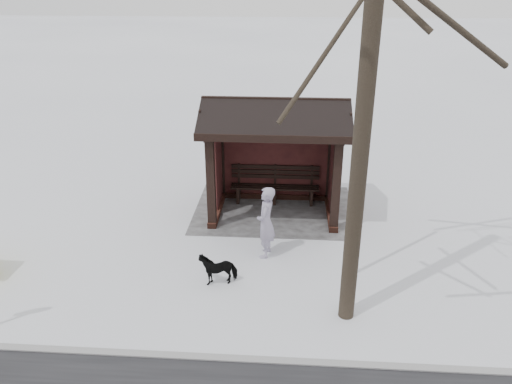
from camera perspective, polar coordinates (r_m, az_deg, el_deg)
ground at (r=13.24m, az=2.04°, el=-2.37°), size 120.00×120.00×0.00m
kerb at (r=8.66m, az=0.61°, el=-18.69°), size 120.00×0.15×0.06m
trampled_patch at (r=13.41m, az=2.07°, el=-1.96°), size 4.20×3.20×0.02m
bus_shelter at (r=12.58m, az=2.21°, el=6.82°), size 3.60×2.40×3.09m
pedestrian at (r=10.95m, az=1.13°, el=-3.48°), size 0.47×0.65×1.65m
dog at (r=10.33m, az=-4.34°, el=-8.61°), size 0.83×0.55×0.65m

